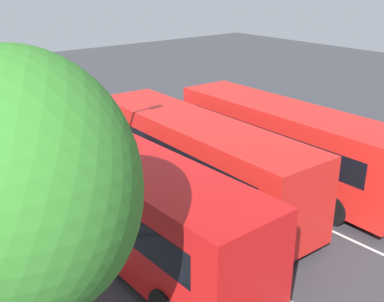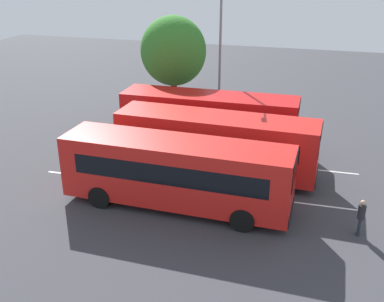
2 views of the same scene
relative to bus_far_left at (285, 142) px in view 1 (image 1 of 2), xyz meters
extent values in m
plane|color=#38383D|center=(0.23, 3.71, -1.77)|extent=(75.09, 75.09, 0.00)
cube|color=red|center=(-0.03, 0.00, 0.01)|extent=(10.38, 2.64, 2.83)
cube|color=black|center=(5.09, -0.10, 0.77)|extent=(0.16, 2.14, 1.19)
cube|color=black|center=(-0.01, 1.19, 0.35)|extent=(8.68, 0.25, 0.91)
cube|color=black|center=(-0.05, -1.19, 0.35)|extent=(8.68, 0.25, 0.91)
cube|color=black|center=(5.11, -0.10, 1.25)|extent=(0.14, 1.95, 0.32)
cube|color=black|center=(5.12, -0.10, -1.18)|extent=(0.14, 2.24, 0.36)
cylinder|color=black|center=(3.30, 1.09, -1.25)|extent=(1.05, 0.30, 1.04)
cylinder|color=black|center=(3.25, -1.22, -1.25)|extent=(1.05, 0.30, 1.04)
cylinder|color=black|center=(-3.31, 1.22, -1.25)|extent=(1.05, 0.30, 1.04)
cylinder|color=black|center=(-3.36, -1.09, -1.25)|extent=(1.05, 0.30, 1.04)
cube|color=red|center=(0.87, 3.85, 0.01)|extent=(10.39, 2.71, 2.83)
cube|color=black|center=(5.99, 3.71, 0.77)|extent=(0.18, 2.14, 1.19)
cube|color=black|center=(0.90, 5.04, 0.35)|extent=(8.68, 0.32, 0.91)
cube|color=black|center=(0.83, 2.67, 0.35)|extent=(8.68, 0.32, 0.91)
cube|color=black|center=(6.01, 3.71, 1.25)|extent=(0.15, 1.95, 0.32)
cube|color=black|center=(6.02, 3.71, -1.18)|extent=(0.16, 2.24, 0.36)
cylinder|color=black|center=(4.20, 4.92, -1.25)|extent=(1.05, 0.31, 1.04)
cylinder|color=black|center=(4.14, 2.61, -1.25)|extent=(1.05, 0.31, 1.04)
cylinder|color=black|center=(-2.41, 5.10, -1.25)|extent=(1.05, 0.31, 1.04)
cylinder|color=black|center=(-2.47, 2.79, -1.25)|extent=(1.05, 0.31, 1.04)
cube|color=red|center=(-0.43, 7.51, 0.01)|extent=(10.37, 2.62, 2.83)
cube|color=black|center=(4.69, 7.60, 0.77)|extent=(0.16, 2.14, 1.19)
cube|color=black|center=(-0.46, 8.70, 0.35)|extent=(8.68, 0.24, 0.91)
cube|color=black|center=(-0.41, 6.32, 0.35)|extent=(8.68, 0.24, 0.91)
cube|color=black|center=(4.71, 7.60, 1.25)|extent=(0.14, 1.95, 0.32)
cube|color=black|center=(4.72, 7.60, -1.18)|extent=(0.14, 2.24, 0.36)
cylinder|color=black|center=(2.85, 8.73, -1.25)|extent=(1.05, 0.30, 1.04)
cylinder|color=black|center=(2.89, 6.41, -1.25)|extent=(1.05, 0.30, 1.04)
cylinder|color=black|center=(-3.72, 6.29, -1.25)|extent=(1.05, 0.30, 1.04)
cylinder|color=#232833|center=(7.92, -0.23, -1.38)|extent=(0.13, 0.13, 0.78)
cylinder|color=#232833|center=(7.94, -0.07, -1.38)|extent=(0.13, 0.13, 0.78)
cylinder|color=#232328|center=(7.93, -0.15, -0.67)|extent=(0.36, 0.36, 0.62)
sphere|color=tan|center=(7.93, -0.15, -0.26)|extent=(0.21, 0.21, 0.21)
ellipsoid|color=#337A28|center=(-3.99, 11.65, 3.02)|extent=(4.44, 3.99, 4.66)
cube|color=silver|center=(0.23, 1.74, -1.76)|extent=(15.96, 0.51, 0.01)
cube|color=silver|center=(0.23, 5.67, -1.76)|extent=(15.96, 0.51, 0.01)
camera|label=1|loc=(-11.25, 13.79, 6.33)|focal=43.53mm
camera|label=2|loc=(5.84, -17.56, 8.89)|focal=42.95mm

